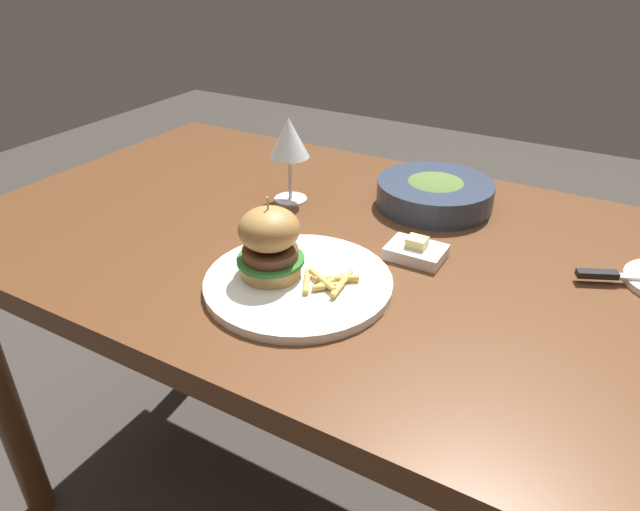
{
  "coord_description": "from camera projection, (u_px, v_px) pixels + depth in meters",
  "views": [
    {
      "loc": [
        0.4,
        -0.77,
        1.2
      ],
      "look_at": [
        0.04,
        -0.14,
        0.78
      ],
      "focal_mm": 32.0,
      "sensor_mm": 36.0,
      "label": 1
    }
  ],
  "objects": [
    {
      "name": "burger_sandwich",
      "position": [
        270.0,
        242.0,
        0.83
      ],
      "size": [
        0.1,
        0.1,
        0.13
      ],
      "color": "tan",
      "rests_on": "main_plate"
    },
    {
      "name": "wine_glass",
      "position": [
        289.0,
        140.0,
        1.06
      ],
      "size": [
        0.08,
        0.08,
        0.16
      ],
      "color": "silver",
      "rests_on": "dining_table"
    },
    {
      "name": "soup_bowl",
      "position": [
        435.0,
        193.0,
        1.09
      ],
      "size": [
        0.22,
        0.22,
        0.06
      ],
      "color": "#2D384C",
      "rests_on": "dining_table"
    },
    {
      "name": "main_plate",
      "position": [
        298.0,
        282.0,
        0.85
      ],
      "size": [
        0.28,
        0.28,
        0.01
      ],
      "primitive_type": "cylinder",
      "color": "white",
      "rests_on": "dining_table"
    },
    {
      "name": "dining_table",
      "position": [
        339.0,
        281.0,
        1.03
      ],
      "size": [
        1.35,
        0.79,
        0.74
      ],
      "color": "#56331C",
      "rests_on": "ground"
    },
    {
      "name": "fries_pile",
      "position": [
        328.0,
        282.0,
        0.83
      ],
      "size": [
        0.08,
        0.08,
        0.01
      ],
      "color": "#EABC5B",
      "rests_on": "main_plate"
    },
    {
      "name": "butter_dish",
      "position": [
        417.0,
        250.0,
        0.92
      ],
      "size": [
        0.09,
        0.07,
        0.04
      ],
      "color": "white",
      "rests_on": "dining_table"
    },
    {
      "name": "ground_plane",
      "position": [
        334.0,
        511.0,
        1.36
      ],
      "size": [
        6.0,
        6.0,
        0.0
      ],
      "primitive_type": "plane",
      "color": "#38332D"
    },
    {
      "name": "table_knife",
      "position": [
        637.0,
        277.0,
        0.85
      ],
      "size": [
        0.2,
        0.11,
        0.01
      ],
      "color": "silver",
      "rests_on": "bread_plate"
    }
  ]
}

